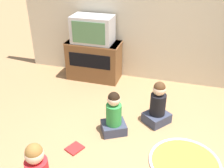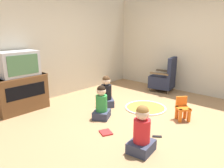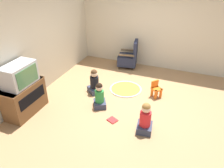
# 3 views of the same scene
# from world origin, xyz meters

# --- Properties ---
(ground_plane) EXTENTS (30.00, 30.00, 0.00)m
(ground_plane) POSITION_xyz_m (0.00, 0.00, 0.00)
(ground_plane) COLOR #9E754C
(wall_back) EXTENTS (5.38, 0.12, 2.61)m
(wall_back) POSITION_xyz_m (-0.31, 2.42, 1.30)
(wall_back) COLOR beige
(wall_back) RESTS_ON ground_plane
(wall_right) EXTENTS (0.12, 5.48, 2.61)m
(wall_right) POSITION_xyz_m (2.32, -0.26, 1.30)
(wall_right) COLOR beige
(wall_right) RESTS_ON ground_plane
(tv_cabinet) EXTENTS (1.05, 0.51, 0.77)m
(tv_cabinet) POSITION_xyz_m (-1.47, 2.09, 0.40)
(tv_cabinet) COLOR brown
(tv_cabinet) RESTS_ON ground_plane
(television) EXTENTS (0.77, 0.46, 0.51)m
(television) POSITION_xyz_m (-1.47, 2.08, 1.02)
(television) COLOR #B7B7BC
(television) RESTS_ON tv_cabinet
(black_armchair) EXTENTS (0.63, 0.70, 0.96)m
(black_armchair) POSITION_xyz_m (1.87, 0.58, 0.36)
(black_armchair) COLOR brown
(black_armchair) RESTS_ON ground_plane
(yellow_kid_chair) EXTENTS (0.33, 0.33, 0.45)m
(yellow_kid_chair) POSITION_xyz_m (0.39, -0.68, 0.20)
(yellow_kid_chair) COLOR orange
(yellow_kid_chair) RESTS_ON ground_plane
(play_mat) EXTENTS (0.91, 0.91, 0.04)m
(play_mat) POSITION_xyz_m (0.43, 0.19, 0.01)
(play_mat) COLOR gold
(play_mat) RESTS_ON ground_plane
(child_watching_left) EXTENTS (0.47, 0.47, 0.70)m
(child_watching_left) POSITION_xyz_m (-0.04, 0.95, 0.30)
(child_watching_left) COLOR #33384C
(child_watching_left) RESTS_ON ground_plane
(child_watching_center) EXTENTS (0.41, 0.37, 0.72)m
(child_watching_center) POSITION_xyz_m (-1.07, -0.74, 0.31)
(child_watching_center) COLOR #33384C
(child_watching_center) RESTS_ON ground_plane
(child_watching_right) EXTENTS (0.44, 0.43, 0.67)m
(child_watching_right) POSITION_xyz_m (-0.61, 0.53, 0.29)
(child_watching_right) COLOR #33384C
(child_watching_right) RESTS_ON ground_plane
(book) EXTENTS (0.26, 0.27, 0.02)m
(book) POSITION_xyz_m (-1.01, 0.03, 0.01)
(book) COLOR #B22323
(book) RESTS_ON ground_plane
(remote_control) EXTENTS (0.13, 0.15, 0.02)m
(remote_control) POSITION_xyz_m (-0.54, -0.69, 0.01)
(remote_control) COLOR black
(remote_control) RESTS_ON ground_plane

